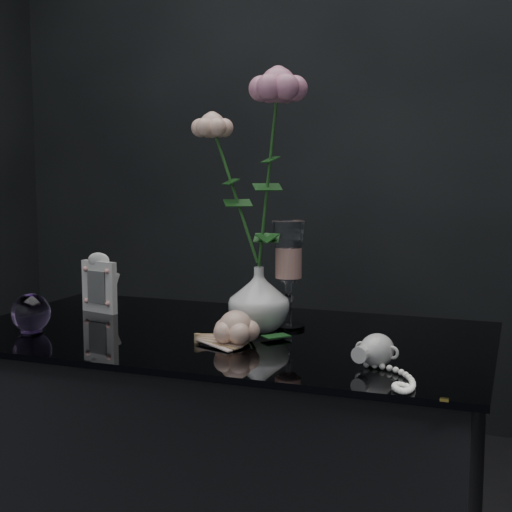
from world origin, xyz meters
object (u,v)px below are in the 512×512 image
at_px(picture_frame, 99,282).
at_px(paperweight, 31,313).
at_px(vase, 259,299).
at_px(loose_rose, 236,328).
at_px(pearl_jar, 377,349).
at_px(wine_glass, 288,275).

height_order(picture_frame, paperweight, picture_frame).
relative_size(vase, loose_rose, 0.68).
distance_m(vase, paperweight, 0.46).
relative_size(vase, paperweight, 1.67).
distance_m(vase, pearl_jar, 0.33).
distance_m(paperweight, loose_rose, 0.43).
relative_size(wine_glass, paperweight, 2.84).
bearing_deg(vase, picture_frame, 173.30).
xyz_separation_m(wine_glass, paperweight, (-0.47, -0.21, -0.07)).
height_order(vase, paperweight, vase).
bearing_deg(loose_rose, vase, 71.41).
distance_m(wine_glass, pearl_jar, 0.32).
bearing_deg(vase, pearl_jar, -33.28).
distance_m(vase, picture_frame, 0.41).
distance_m(wine_glass, loose_rose, 0.19).
height_order(wine_glass, paperweight, wine_glass).
bearing_deg(vase, paperweight, -157.60).
bearing_deg(loose_rose, wine_glass, 54.69).
bearing_deg(paperweight, wine_glass, 24.21).
height_order(vase, pearl_jar, vase).
distance_m(picture_frame, pearl_jar, 0.72).
bearing_deg(pearl_jar, picture_frame, 174.81).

